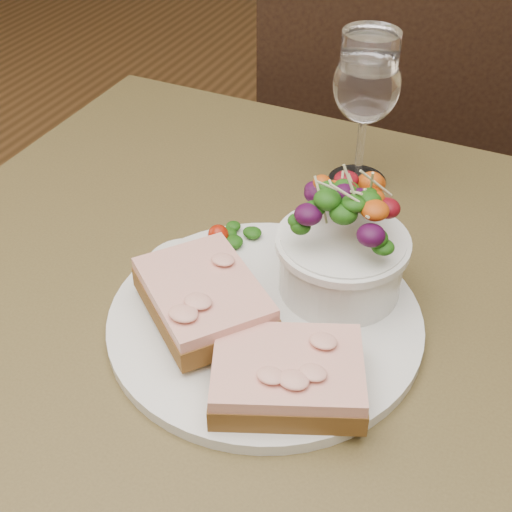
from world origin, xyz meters
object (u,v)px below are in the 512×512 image
at_px(cafe_table, 252,376).
at_px(dinner_plate, 265,320).
at_px(ramekin, 184,272).
at_px(chair_far, 367,247).
at_px(wine_glass, 366,89).
at_px(sandwich_front, 288,376).
at_px(sandwich_back, 203,297).
at_px(salad_bowl, 343,239).

distance_m(cafe_table, dinner_plate, 0.11).
relative_size(cafe_table, dinner_plate, 2.70).
xyz_separation_m(dinner_plate, ramekin, (-0.09, 0.00, 0.03)).
distance_m(chair_far, ramekin, 0.88).
xyz_separation_m(chair_far, wine_glass, (0.09, -0.46, 0.58)).
bearing_deg(ramekin, dinner_plate, -1.90).
height_order(cafe_table, ramekin, ramekin).
height_order(chair_far, sandwich_front, chair_far).
xyz_separation_m(chair_far, dinner_plate, (0.09, -0.73, 0.46)).
height_order(dinner_plate, sandwich_back, sandwich_back).
relative_size(dinner_plate, ramekin, 4.72).
bearing_deg(chair_far, wine_glass, 84.10).
height_order(sandwich_front, ramekin, ramekin).
xyz_separation_m(sandwich_front, ramekin, (-0.14, 0.08, 0.00)).
relative_size(sandwich_back, ramekin, 2.53).
height_order(dinner_plate, sandwich_front, sandwich_front).
height_order(dinner_plate, salad_bowl, salad_bowl).
distance_m(dinner_plate, wine_glass, 0.30).
height_order(dinner_plate, wine_glass, wine_glass).
bearing_deg(dinner_plate, wine_glass, 90.23).
relative_size(sandwich_front, sandwich_back, 0.96).
xyz_separation_m(sandwich_back, wine_glass, (0.05, 0.30, 0.09)).
bearing_deg(cafe_table, sandwich_back, -123.34).
height_order(dinner_plate, ramekin, ramekin).
bearing_deg(chair_far, salad_bowl, 84.86).
xyz_separation_m(dinner_plate, sandwich_front, (0.05, -0.07, 0.02)).
bearing_deg(ramekin, wine_glass, 72.38).
height_order(cafe_table, salad_bowl, salad_bowl).
relative_size(cafe_table, wine_glass, 4.57).
relative_size(sandwich_back, wine_glass, 0.91).
distance_m(sandwich_back, salad_bowl, 0.14).
bearing_deg(dinner_plate, chair_far, 97.13).
relative_size(dinner_plate, salad_bowl, 2.33).
relative_size(sandwich_back, salad_bowl, 1.25).
distance_m(cafe_table, sandwich_front, 0.18).
xyz_separation_m(sandwich_front, sandwich_back, (-0.10, 0.05, 0.01)).
relative_size(chair_far, sandwich_front, 5.91).
height_order(ramekin, salad_bowl, salad_bowl).
bearing_deg(chair_far, cafe_table, 78.49).
distance_m(cafe_table, sandwich_back, 0.15).
distance_m(dinner_plate, salad_bowl, 0.11).
bearing_deg(wine_glass, ramekin, -107.62).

